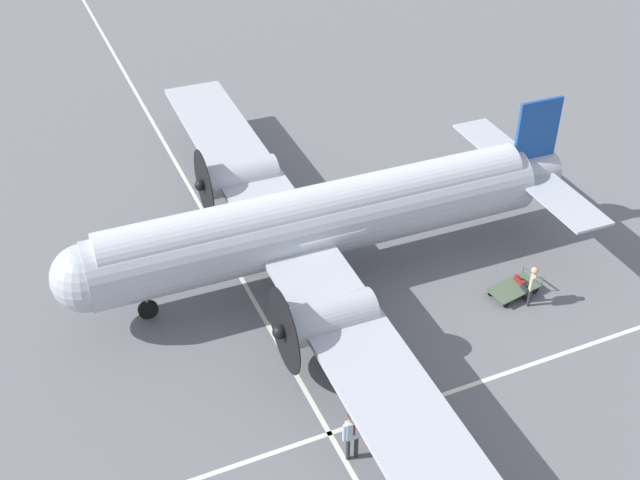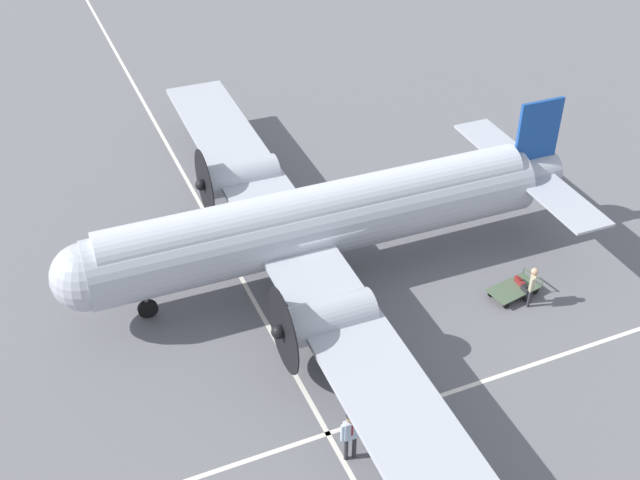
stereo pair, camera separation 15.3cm
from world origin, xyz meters
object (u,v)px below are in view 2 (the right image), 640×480
Objects in this scene: airliner_main at (310,223)px; baggage_cart at (514,289)px; suitcase_upright_spare at (519,285)px; passenger_boarding at (533,283)px; crew_foreground at (351,431)px; suitcase_near_door at (525,293)px.

baggage_cart is (-3.87, -6.32, -2.15)m from airliner_main.
suitcase_upright_spare is at bearing 151.66° from airliner_main.
airliner_main is 7.90m from suitcase_upright_spare.
crew_foreground is at bearing -19.82° from passenger_boarding.
suitcase_near_door is 0.28× the size of baggage_cart.
suitcase_near_door is at bearing 148.72° from airliner_main.
suitcase_near_door is (0.35, -0.05, -0.74)m from passenger_boarding.
suitcase_upright_spare reaches higher than baggage_cart.
baggage_cart is (0.32, 0.23, 0.01)m from suitcase_near_door.
suitcase_near_door is (3.97, -8.72, -0.88)m from crew_foreground.
crew_foreground reaches higher than baggage_cart.
airliner_main is 8.05m from passenger_boarding.
suitcase_near_door is at bearing -139.84° from passenger_boarding.
suitcase_upright_spare is at bearing -169.29° from baggage_cart.
passenger_boarding reaches higher than suitcase_near_door.
airliner_main is at bearing 57.40° from suitcase_near_door.
suitcase_upright_spare reaches higher than suitcase_near_door.
crew_foreground is (-8.16, 2.18, -1.29)m from airliner_main.
crew_foreground reaches higher than passenger_boarding.
airliner_main is 13.25× the size of baggage_cart.
baggage_cart is (0.67, 0.18, -0.72)m from passenger_boarding.
passenger_boarding is (-4.54, -6.50, -1.43)m from airliner_main.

